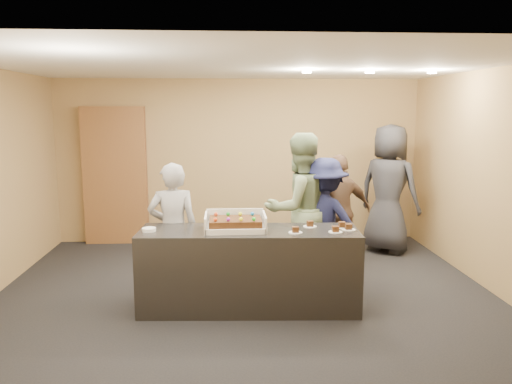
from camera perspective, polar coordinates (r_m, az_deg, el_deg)
room at (r=5.89m, az=-1.29°, el=1.09°), size 6.04×6.00×2.70m
serving_counter at (r=5.60m, az=-0.80°, el=-8.83°), size 2.43×0.83×0.90m
storage_cabinet at (r=8.50m, az=-15.80°, el=1.79°), size 1.02×0.15×2.25m
cake_box at (r=5.48m, az=-2.38°, el=-3.85°), size 0.66×0.46×0.19m
sheet_cake at (r=5.45m, az=-2.38°, el=-3.38°), size 0.56×0.39×0.11m
plate_stack at (r=5.53m, az=-12.12°, el=-4.22°), size 0.15×0.15×0.04m
slice_a at (r=5.35m, az=4.53°, el=-4.44°), size 0.15×0.15×0.07m
slice_b at (r=5.64m, az=6.19°, el=-3.75°), size 0.15×0.15×0.07m
slice_c at (r=5.43m, az=9.07°, el=-4.33°), size 0.15×0.15×0.07m
slice_d at (r=5.65m, az=9.79°, el=-3.81°), size 0.15×0.15×0.07m
slice_e at (r=5.56m, az=10.53°, el=-4.05°), size 0.15×0.15×0.07m
person_server_grey at (r=5.96m, az=-9.45°, el=-4.32°), size 0.62×0.44×1.60m
person_sage_man at (r=6.34m, az=4.94°, el=-1.92°), size 1.13×1.01×1.92m
person_navy_man at (r=6.37m, az=7.83°, el=-3.35°), size 1.20×1.03×1.61m
person_brown_extra at (r=7.10m, az=9.53°, el=-2.15°), size 1.00×0.59×1.59m
person_dark_suit at (r=7.96m, az=14.93°, el=0.36°), size 1.14×1.13×1.99m
ceiling_spotlights at (r=6.60m, az=12.88°, el=13.24°), size 1.72×0.12×0.03m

